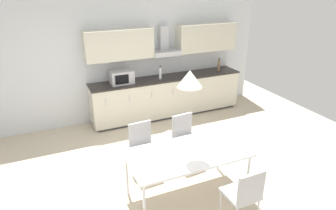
% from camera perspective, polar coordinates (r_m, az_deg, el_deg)
% --- Properties ---
extents(ground_plane, '(8.79, 7.80, 0.02)m').
position_cam_1_polar(ground_plane, '(4.94, -1.27, -14.32)').
color(ground_plane, beige).
extents(wall_back, '(7.04, 0.10, 2.81)m').
position_cam_1_polar(wall_back, '(6.65, -10.28, 8.89)').
color(wall_back, silver).
rests_on(wall_back, ground_plane).
extents(kitchen_counter, '(3.53, 0.62, 0.92)m').
position_cam_1_polar(kitchen_counter, '(6.96, -0.12, 1.75)').
color(kitchen_counter, '#333333').
rests_on(kitchen_counter, ground_plane).
extents(backsplash_tile, '(3.51, 0.02, 0.46)m').
position_cam_1_polar(backsplash_tile, '(6.99, -1.06, 7.77)').
color(backsplash_tile, silver).
rests_on(backsplash_tile, kitchen_counter).
extents(upper_wall_cabinets, '(3.51, 0.40, 0.62)m').
position_cam_1_polar(upper_wall_cabinets, '(6.72, -0.57, 12.09)').
color(upper_wall_cabinets, beige).
extents(microwave, '(0.48, 0.35, 0.28)m').
position_cam_1_polar(microwave, '(6.43, -8.83, 5.30)').
color(microwave, '#ADADB2').
rests_on(microwave, kitchen_counter).
extents(bottle_brown, '(0.07, 0.07, 0.31)m').
position_cam_1_polar(bottle_brown, '(7.38, 9.66, 7.48)').
color(bottle_brown, brown).
rests_on(bottle_brown, kitchen_counter).
extents(bottle_white, '(0.06, 0.06, 0.31)m').
position_cam_1_polar(bottle_white, '(6.64, -1.50, 6.09)').
color(bottle_white, white).
rests_on(bottle_white, kitchen_counter).
extents(dining_table, '(1.70, 0.88, 0.74)m').
position_cam_1_polar(dining_table, '(4.27, 3.74, -9.42)').
color(dining_table, white).
rests_on(dining_table, ground_plane).
extents(chair_near_right, '(0.41, 0.41, 0.87)m').
position_cam_1_polar(chair_near_right, '(3.99, 14.43, -15.80)').
color(chair_near_right, '#B2B2B7').
rests_on(chair_near_right, ground_plane).
extents(chair_far_right, '(0.44, 0.44, 0.87)m').
position_cam_1_polar(chair_far_right, '(5.13, 3.23, -5.62)').
color(chair_far_right, '#B2B2B7').
rests_on(chair_far_right, ground_plane).
extents(chair_far_left, '(0.42, 0.42, 0.87)m').
position_cam_1_polar(chair_far_left, '(4.87, -4.87, -7.33)').
color(chair_far_left, '#B2B2B7').
rests_on(chair_far_left, ground_plane).
extents(pendant_lamp, '(0.32, 0.32, 0.22)m').
position_cam_1_polar(pendant_lamp, '(3.79, 4.18, 5.03)').
color(pendant_lamp, silver).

